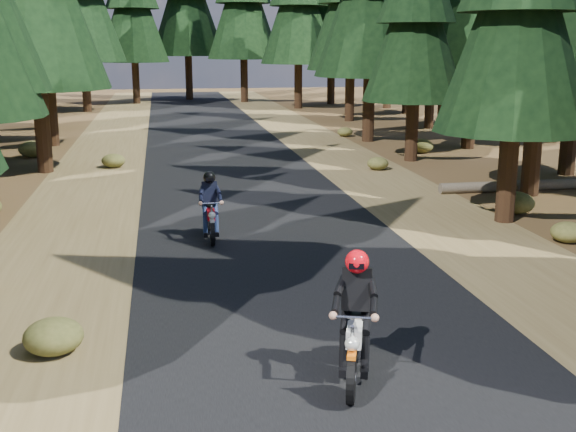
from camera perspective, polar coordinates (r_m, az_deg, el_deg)
name	(u,v)px	position (r m, az deg, el deg)	size (l,w,h in m)	color
ground	(303,295)	(12.90, 1.17, -6.30)	(120.00, 120.00, 0.00)	#4B371B
road	(263,227)	(17.62, -1.99, -0.84)	(6.00, 100.00, 0.01)	black
shoulder_l	(68,235)	(17.60, -16.98, -1.46)	(3.20, 100.00, 0.01)	brown
shoulder_r	(441,219)	(18.80, 12.03, -0.22)	(3.20, 100.00, 0.01)	brown
log_near	(515,186)	(22.89, 17.48, 2.29)	(0.32, 0.32, 4.78)	#4C4233
understory_shrubs	(276,190)	(20.70, -0.98, 2.08)	(16.41, 30.87, 0.65)	#474C1E
rider_lead	(355,339)	(9.65, 5.29, -9.65)	(1.17, 2.04, 1.74)	silver
rider_follow	(211,217)	(16.44, -6.13, -0.11)	(0.54, 1.74, 1.54)	maroon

